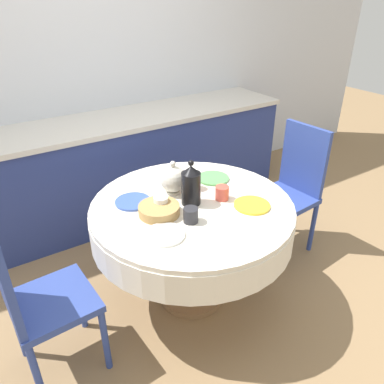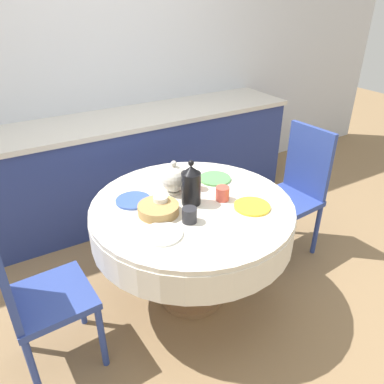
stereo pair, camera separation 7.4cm
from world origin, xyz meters
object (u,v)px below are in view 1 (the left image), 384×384
(coffee_carafe, at_px, (191,185))
(teapot, at_px, (173,179))
(chair_left, at_px, (292,185))
(chair_right, at_px, (33,295))

(coffee_carafe, relative_size, teapot, 1.22)
(teapot, bearing_deg, chair_left, -5.76)
(chair_right, height_order, teapot, chair_right)
(chair_right, relative_size, teapot, 4.34)
(chair_left, height_order, teapot, chair_left)
(chair_left, height_order, chair_right, same)
(chair_left, xyz_separation_m, teapot, (-0.97, 0.10, 0.28))
(teapot, bearing_deg, chair_right, -166.07)
(chair_right, height_order, coffee_carafe, coffee_carafe)
(coffee_carafe, bearing_deg, chair_right, -176.26)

